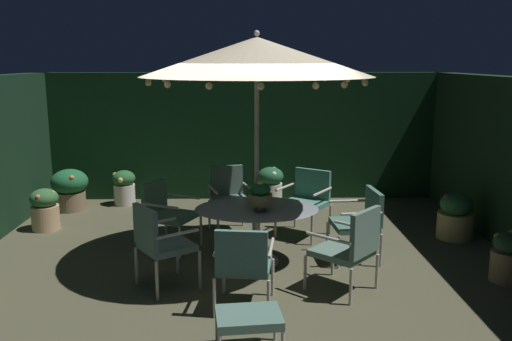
{
  "coord_description": "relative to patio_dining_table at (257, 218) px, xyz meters",
  "views": [
    {
      "loc": [
        0.0,
        -6.15,
        2.53
      ],
      "look_at": [
        0.17,
        0.62,
        1.14
      ],
      "focal_mm": 37.68,
      "sensor_mm": 36.0,
      "label": 1
    }
  ],
  "objects": [
    {
      "name": "centerpiece_planter",
      "position": [
        0.04,
        -0.15,
        0.33
      ],
      "size": [
        0.3,
        0.3,
        0.37
      ],
      "color": "#7D6E4F",
      "rests_on": "patio_dining_table"
    },
    {
      "name": "hedge_backdrop_rear",
      "position": [
        -0.17,
        3.38,
        0.57
      ],
      "size": [
        7.6,
        0.3,
        2.31
      ],
      "primitive_type": "cube",
      "color": "black",
      "rests_on": "ground_plane"
    },
    {
      "name": "potted_plant_back_left",
      "position": [
        0.33,
        3.01,
        -0.25
      ],
      "size": [
        0.47,
        0.47,
        0.63
      ],
      "color": "beige",
      "rests_on": "ground_plane"
    },
    {
      "name": "patio_chair_southeast",
      "position": [
        0.76,
        1.12,
        -0.03
      ],
      "size": [
        0.86,
        0.86,
        0.95
      ],
      "color": "#B9AEA7",
      "rests_on": "ground_plane"
    },
    {
      "name": "potted_plant_left_far",
      "position": [
        -3.18,
        1.44,
        -0.26
      ],
      "size": [
        0.42,
        0.42,
        0.64
      ],
      "color": "tan",
      "rests_on": "ground_plane"
    },
    {
      "name": "patio_chair_southwest",
      "position": [
        -1.22,
        0.58,
        -0.05
      ],
      "size": [
        0.79,
        0.78,
        0.91
      ],
      "color": "#B4B3AA",
      "rests_on": "ground_plane"
    },
    {
      "name": "patio_dining_table",
      "position": [
        0.0,
        0.0,
        0.0
      ],
      "size": [
        1.55,
        1.21,
        0.72
      ],
      "color": "#B3B5AC",
      "rests_on": "ground_plane"
    },
    {
      "name": "patio_umbrella",
      "position": [
        0.0,
        0.0,
        1.98
      ],
      "size": [
        2.79,
        2.79,
        2.88
      ],
      "color": "#B9B1A3",
      "rests_on": "ground_plane"
    },
    {
      "name": "patio_chair_east",
      "position": [
        1.34,
        0.1,
        -0.05
      ],
      "size": [
        0.62,
        0.68,
        0.91
      ],
      "color": "#B6B1A9",
      "rests_on": "ground_plane"
    },
    {
      "name": "patio_chair_north",
      "position": [
        -0.17,
        -1.34,
        -0.05
      ],
      "size": [
        0.64,
        0.68,
        0.92
      ],
      "color": "#B8AFA6",
      "rests_on": "ground_plane"
    },
    {
      "name": "patio_chair_northeast",
      "position": [
        1.01,
        -0.92,
        -0.04
      ],
      "size": [
        0.85,
        0.85,
        0.98
      ],
      "color": "#B3B0A3",
      "rests_on": "ground_plane"
    },
    {
      "name": "potted_plant_back_right",
      "position": [
        2.9,
        0.89,
        -0.26
      ],
      "size": [
        0.51,
        0.51,
        0.67
      ],
      "color": "tan",
      "rests_on": "ground_plane"
    },
    {
      "name": "potted_plant_back_center",
      "position": [
        -2.29,
        2.87,
        -0.26
      ],
      "size": [
        0.4,
        0.42,
        0.62
      ],
      "color": "beige",
      "rests_on": "ground_plane"
    },
    {
      "name": "ground_plane",
      "position": [
        -0.17,
        -0.33,
        -0.6
      ],
      "size": [
        7.6,
        7.72,
        0.02
      ],
      "primitive_type": "cube",
      "color": "#4B4935"
    },
    {
      "name": "potted_plant_right_far",
      "position": [
        2.9,
        -0.67,
        -0.29
      ],
      "size": [
        0.38,
        0.38,
        0.6
      ],
      "color": "#886F4D",
      "rests_on": "ground_plane"
    },
    {
      "name": "ottoman_footrest",
      "position": [
        -0.12,
        -2.18,
        -0.26
      ],
      "size": [
        0.61,
        0.49,
        0.38
      ],
      "color": "#B7B4A9",
      "rests_on": "ground_plane"
    },
    {
      "name": "patio_chair_west",
      "position": [
        -1.11,
        -0.77,
        -0.02
      ],
      "size": [
        0.77,
        0.77,
        0.97
      ],
      "color": "#B7B7AD",
      "rests_on": "ground_plane"
    },
    {
      "name": "patio_chair_south",
      "position": [
        -0.38,
        1.3,
        -0.01
      ],
      "size": [
        0.7,
        0.71,
        0.97
      ],
      "color": "#B8B5A4",
      "rests_on": "ground_plane"
    },
    {
      "name": "potted_plant_front_corner",
      "position": [
        -3.14,
        2.53,
        -0.2
      ],
      "size": [
        0.62,
        0.62,
        0.71
      ],
      "color": "#82694E",
      "rests_on": "ground_plane"
    },
    {
      "name": "potted_plant_right_near",
      "position": [
        1.2,
        2.82,
        -0.26
      ],
      "size": [
        0.4,
        0.41,
        0.6
      ],
      "color": "#A66F4E",
      "rests_on": "ground_plane"
    }
  ]
}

